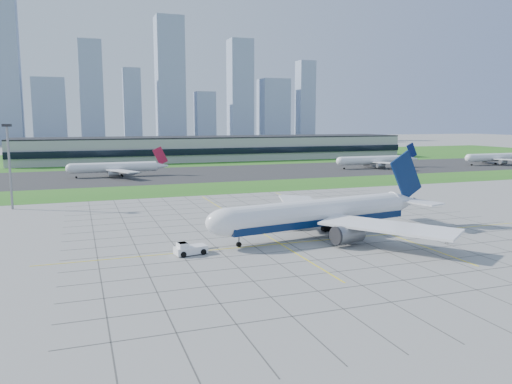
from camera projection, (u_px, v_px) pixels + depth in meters
ground at (317, 238)px, 113.75m from camera, size 1400.00×1400.00×0.00m
grass_median at (215, 188)px, 197.61m from camera, size 700.00×35.00×0.04m
asphalt_taxiway at (186, 174)px, 248.85m from camera, size 700.00×75.00×0.04m
grass_far at (154, 158)px, 351.34m from camera, size 700.00×145.00×0.04m
apron_markings at (299, 228)px, 124.23m from camera, size 120.00×130.00×0.03m
terminal at (218, 148)px, 340.16m from camera, size 260.00×43.00×15.80m
light_mast at (9, 156)px, 148.63m from camera, size 2.50×2.50×25.60m
city_skyline at (112, 92)px, 586.89m from camera, size 523.00×32.40×160.00m
airliner at (320, 214)px, 115.31m from camera, size 60.65×60.98×19.19m
pushback_tug at (189, 249)px, 99.78m from camera, size 9.47×4.12×2.60m
crew_near at (177, 251)px, 99.49m from camera, size 0.62×0.74×1.74m
crew_far at (447, 239)px, 108.71m from camera, size 1.17×1.19×1.94m
distant_jet_1 at (116, 167)px, 237.03m from camera, size 44.99×42.66×14.08m
distant_jet_2 at (376, 160)px, 279.42m from camera, size 49.96×42.66×14.08m
distant_jet_3 at (495, 157)px, 301.07m from camera, size 44.56×42.66×14.08m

